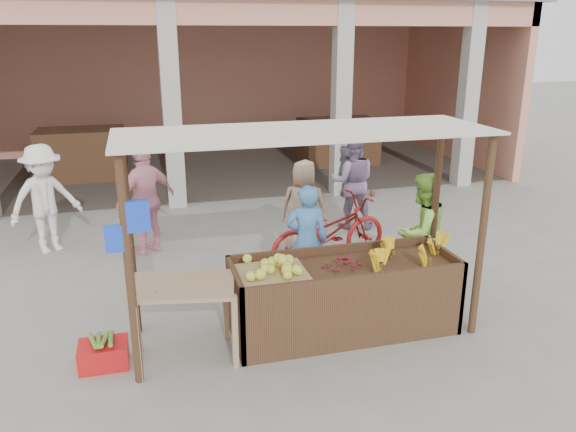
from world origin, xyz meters
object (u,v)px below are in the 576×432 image
object	(u,v)px
fruit_stall	(343,299)
motorcycle	(329,231)
red_crate	(104,355)
side_table	(182,297)
vendor_green	(421,229)
vendor_blue	(307,237)

from	to	relation	value
fruit_stall	motorcycle	bearing A→B (deg)	75.97
red_crate	fruit_stall	bearing A→B (deg)	1.54
side_table	vendor_green	bearing A→B (deg)	26.76
fruit_stall	side_table	xyz separation A→B (m)	(-1.85, -0.14, 0.33)
red_crate	motorcycle	xyz separation A→B (m)	(3.18, 1.98, 0.41)
side_table	vendor_blue	xyz separation A→B (m)	(1.72, 1.19, 0.08)
fruit_stall	red_crate	world-z (taller)	fruit_stall
side_table	red_crate	size ratio (longest dim) A/B	2.37
vendor_blue	vendor_green	world-z (taller)	vendor_green
fruit_stall	motorcycle	world-z (taller)	motorcycle
fruit_stall	vendor_green	distance (m)	1.68
red_crate	vendor_blue	distance (m)	2.88
fruit_stall	vendor_green	bearing A→B (deg)	30.22
side_table	fruit_stall	bearing A→B (deg)	14.80
fruit_stall	red_crate	distance (m)	2.72
red_crate	motorcycle	distance (m)	3.77
vendor_blue	motorcycle	world-z (taller)	vendor_blue
side_table	motorcycle	size ratio (longest dim) A/B	0.57
red_crate	vendor_green	xyz separation A→B (m)	(4.10, 0.88, 0.73)
fruit_stall	motorcycle	xyz separation A→B (m)	(0.48, 1.92, 0.14)
fruit_stall	side_table	size ratio (longest dim) A/B	2.18
vendor_blue	vendor_green	distance (m)	1.55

